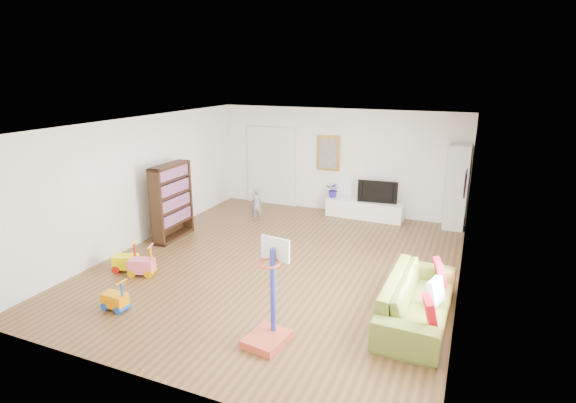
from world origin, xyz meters
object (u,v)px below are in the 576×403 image
at_px(sofa, 418,299).
at_px(basketball_hoop, 266,294).
at_px(media_console, 365,209).
at_px(bookshelf, 172,202).

bearing_deg(sofa, basketball_hoop, 129.66).
relative_size(media_console, basketball_hoop, 1.31).
relative_size(bookshelf, sofa, 0.73).
distance_m(bookshelf, basketball_hoop, 4.65).
distance_m(sofa, basketball_hoop, 2.34).
height_order(bookshelf, sofa, bookshelf).
relative_size(bookshelf, basketball_hoop, 1.13).
bearing_deg(bookshelf, media_console, 39.19).
bearing_deg(sofa, media_console, 24.26).
distance_m(media_console, sofa, 4.88).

